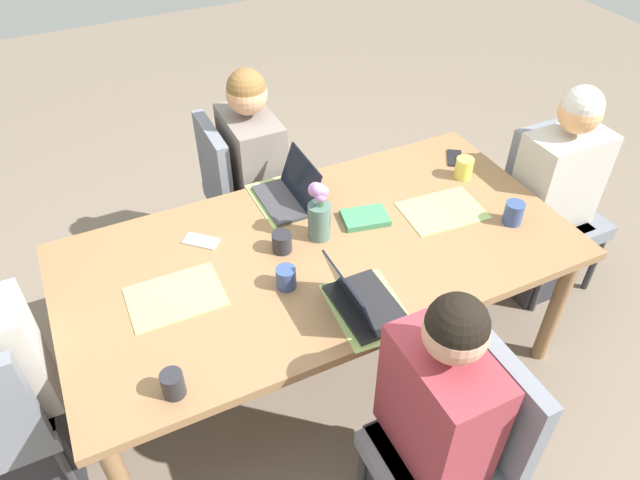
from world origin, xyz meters
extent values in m
plane|color=#756656|center=(0.00, 0.00, 0.00)|extent=(10.00, 10.00, 0.00)
cube|color=olive|center=(0.00, 0.00, 0.71)|extent=(2.16, 1.09, 0.04)
cylinder|color=olive|center=(-1.00, -0.46, 0.34)|extent=(0.07, 0.07, 0.69)
cylinder|color=olive|center=(1.00, -0.46, 0.34)|extent=(0.07, 0.07, 0.69)
cylinder|color=olive|center=(-1.00, 0.46, 0.34)|extent=(0.07, 0.07, 0.69)
cube|color=slate|center=(-1.37, 0.02, 0.41)|extent=(0.44, 0.44, 0.08)
cube|color=slate|center=(-1.37, -0.17, 0.68)|extent=(0.42, 0.06, 0.45)
cylinder|color=#333338|center=(-1.56, 0.21, 0.18)|extent=(0.04, 0.04, 0.37)
cylinder|color=#333338|center=(-1.18, 0.21, 0.18)|extent=(0.04, 0.04, 0.37)
cylinder|color=#333338|center=(-1.56, -0.17, 0.18)|extent=(0.04, 0.04, 0.37)
cylinder|color=#333338|center=(-1.18, -0.17, 0.18)|extent=(0.04, 0.04, 0.37)
cube|color=#2D2D33|center=(-1.31, 0.02, 0.23)|extent=(0.34, 0.36, 0.45)
cube|color=#B7B2A8|center=(-1.31, 0.02, 0.70)|extent=(0.40, 0.24, 0.50)
sphere|color=#E3A26A|center=(-1.31, 0.02, 1.07)|extent=(0.20, 0.20, 0.20)
sphere|color=beige|center=(-1.31, 0.02, 1.10)|extent=(0.19, 0.19, 0.19)
cube|color=slate|center=(-0.03, 0.90, 0.41)|extent=(0.44, 0.44, 0.08)
cube|color=slate|center=(-0.22, 0.90, 0.68)|extent=(0.06, 0.42, 0.45)
cylinder|color=#333338|center=(0.16, 0.71, 0.18)|extent=(0.04, 0.04, 0.37)
cylinder|color=#333338|center=(-0.22, 0.71, 0.18)|extent=(0.04, 0.04, 0.37)
cube|color=#2D2D33|center=(-0.03, 0.84, 0.23)|extent=(0.36, 0.34, 0.45)
cube|color=#93333D|center=(-0.03, 0.84, 0.70)|extent=(0.24, 0.40, 0.50)
sphere|color=tan|center=(-0.03, 0.84, 1.07)|extent=(0.20, 0.20, 0.20)
sphere|color=black|center=(-0.03, 0.84, 1.10)|extent=(0.19, 0.19, 0.19)
cube|color=slate|center=(0.00, -0.87, 0.41)|extent=(0.44, 0.44, 0.08)
cube|color=slate|center=(0.19, -0.87, 0.68)|extent=(0.06, 0.42, 0.45)
cylinder|color=#333338|center=(-0.19, -1.06, 0.18)|extent=(0.04, 0.04, 0.37)
cylinder|color=#333338|center=(-0.19, -0.68, 0.18)|extent=(0.04, 0.04, 0.37)
cylinder|color=#333338|center=(0.19, -1.06, 0.18)|extent=(0.04, 0.04, 0.37)
cylinder|color=#333338|center=(0.19, -0.68, 0.18)|extent=(0.04, 0.04, 0.37)
cube|color=#2D2D33|center=(0.00, -0.81, 0.23)|extent=(0.36, 0.34, 0.45)
cube|color=slate|center=(0.00, -0.81, 0.70)|extent=(0.24, 0.40, 0.50)
sphere|color=tan|center=(0.00, -0.81, 1.07)|extent=(0.20, 0.20, 0.20)
sphere|color=brown|center=(0.00, -0.81, 1.10)|extent=(0.19, 0.19, 0.19)
cylinder|color=#333338|center=(1.20, -0.17, 0.18)|extent=(0.04, 0.04, 0.37)
cylinder|color=#333338|center=(1.20, 0.21, 0.18)|extent=(0.04, 0.04, 0.37)
cube|color=#2D2D33|center=(1.33, 0.02, 0.23)|extent=(0.34, 0.36, 0.45)
cylinder|color=#4C6B60|center=(-0.03, -0.08, 0.81)|extent=(0.10, 0.10, 0.17)
sphere|color=#B27AC6|center=(-0.03, -0.08, 0.98)|extent=(0.06, 0.06, 0.06)
cylinder|color=#477A3D|center=(-0.03, -0.08, 0.94)|extent=(0.01, 0.01, 0.08)
sphere|color=#B27AC6|center=(-0.03, -0.06, 0.95)|extent=(0.05, 0.05, 0.05)
cylinder|color=#477A3D|center=(-0.03, -0.06, 0.92)|extent=(0.01, 0.01, 0.05)
sphere|color=#B27AC6|center=(-0.04, -0.07, 0.97)|extent=(0.05, 0.05, 0.05)
cylinder|color=#477A3D|center=(-0.04, -0.07, 0.93)|extent=(0.01, 0.01, 0.07)
sphere|color=#B27AC6|center=(-0.04, -0.08, 0.96)|extent=(0.05, 0.05, 0.05)
cylinder|color=#477A3D|center=(-0.04, -0.08, 0.93)|extent=(0.01, 0.01, 0.06)
sphere|color=#B27AC6|center=(-0.03, -0.11, 0.95)|extent=(0.06, 0.06, 0.06)
cylinder|color=#477A3D|center=(-0.03, -0.11, 0.92)|extent=(0.01, 0.01, 0.06)
cube|color=#9EBC66|center=(-0.62, 0.01, 0.73)|extent=(0.38, 0.29, 0.00)
cube|color=#9EBC66|center=(-0.01, 0.38, 0.73)|extent=(0.29, 0.38, 0.00)
cube|color=#9EBC66|center=(0.00, -0.38, 0.73)|extent=(0.26, 0.36, 0.00)
cube|color=#9EBC66|center=(0.62, 0.01, 0.73)|extent=(0.36, 0.26, 0.00)
cube|color=black|center=(-0.01, 0.38, 0.74)|extent=(0.22, 0.32, 0.02)
cube|color=black|center=(0.06, 0.38, 0.84)|extent=(0.07, 0.31, 0.19)
cube|color=#38383D|center=(0.00, -0.36, 0.74)|extent=(0.22, 0.32, 0.02)
cube|color=black|center=(-0.08, -0.36, 0.84)|extent=(0.07, 0.31, 0.19)
cylinder|color=#232328|center=(0.74, 0.43, 0.78)|extent=(0.08, 0.08, 0.10)
cylinder|color=#DBC64C|center=(-0.86, -0.17, 0.78)|extent=(0.08, 0.08, 0.10)
cylinder|color=#232328|center=(0.15, -0.06, 0.77)|extent=(0.08, 0.08, 0.09)
cylinder|color=#33477A|center=(-0.84, 0.21, 0.78)|extent=(0.08, 0.08, 0.10)
cylinder|color=#33477A|center=(0.21, 0.14, 0.77)|extent=(0.08, 0.08, 0.09)
cube|color=#3D7F56|center=(-0.26, -0.09, 0.74)|extent=(0.22, 0.18, 0.03)
cube|color=black|center=(-0.92, -0.32, 0.73)|extent=(0.14, 0.16, 0.01)
cube|color=silver|center=(0.44, -0.26, 0.73)|extent=(0.16, 0.16, 0.01)
camera|label=1|loc=(0.80, 1.67, 2.39)|focal=33.12mm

